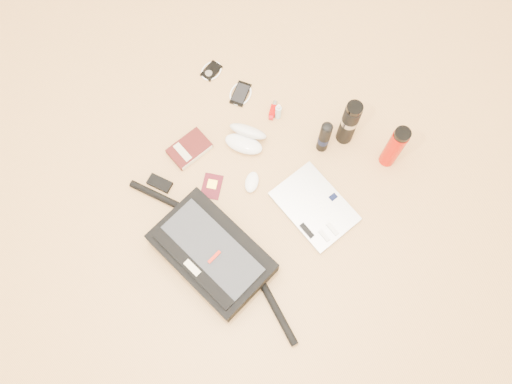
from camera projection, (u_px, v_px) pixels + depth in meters
ground at (243, 203)px, 2.16m from camera, size 4.00×4.00×0.00m
messenger_bag at (211, 253)px, 2.03m from camera, size 0.95×0.40×0.13m
laptop at (314, 207)px, 2.14m from camera, size 0.41×0.35×0.03m
book at (189, 149)px, 2.23m from camera, size 0.17×0.21×0.03m
passport at (212, 186)px, 2.18m from camera, size 0.11×0.13×0.01m
mouse at (252, 182)px, 2.17m from camera, size 0.08×0.11×0.03m
sunglasses_case at (246, 138)px, 2.22m from camera, size 0.20×0.17×0.10m
ipod at (211, 71)px, 2.37m from camera, size 0.10×0.11×0.01m
phone at (241, 94)px, 2.33m from camera, size 0.11×0.13×0.01m
inhaler at (273, 110)px, 2.29m from camera, size 0.04×0.10×0.03m
spray_bottle at (278, 112)px, 2.25m from camera, size 0.04×0.04×0.10m
aerosol_can at (324, 137)px, 2.15m from camera, size 0.05×0.05×0.21m
thermos_black at (349, 123)px, 2.13m from camera, size 0.09×0.09×0.28m
thermos_red at (394, 147)px, 2.10m from camera, size 0.09×0.09×0.27m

